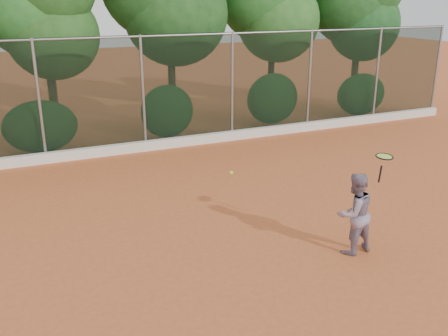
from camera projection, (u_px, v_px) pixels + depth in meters
name	position (u px, v px, depth m)	size (l,w,h in m)	color
ground	(245.00, 244.00, 9.73)	(80.00, 80.00, 0.00)	#C85F2F
concrete_curb	(147.00, 146.00, 15.55)	(24.00, 0.20, 0.30)	silver
tennis_player	(354.00, 213.00, 9.18)	(0.76, 0.59, 1.57)	gray
chainlink_fence	(143.00, 90.00, 15.15)	(24.09, 0.09, 3.50)	black
foliage_backdrop	(105.00, 2.00, 15.81)	(23.70, 3.63, 7.55)	#442B1A
tennis_racket	(384.00, 159.00, 8.85)	(0.35, 0.35, 0.54)	black
tennis_ball_in_flight	(231.00, 173.00, 8.50)	(0.07, 0.07, 0.07)	#CAD630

